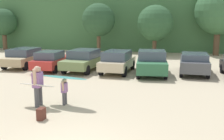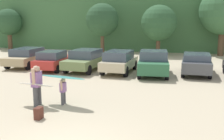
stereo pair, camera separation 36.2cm
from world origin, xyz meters
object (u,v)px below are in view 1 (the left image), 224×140
Objects in this scene: parked_car_tan at (24,57)px; parked_car_champagne at (118,61)px; person_child at (64,90)px; surfboard_teal at (64,77)px; person_adult at (38,84)px; parked_car_dark_gray at (194,63)px; parked_car_red at (52,60)px; backpack_dropped at (41,114)px; surfboard_white at (37,85)px; parked_car_forest_green at (152,62)px; parked_car_olive_green at (84,60)px.

parked_car_tan is 7.87m from parked_car_champagne.
person_child is 0.58m from surfboard_teal.
person_adult is 1.14m from surfboard_teal.
parked_car_dark_gray is at bearing -92.06° from parked_car_tan.
parked_car_dark_gray is (10.36, 0.84, 0.05)m from parked_car_red.
surfboard_teal is 2.13m from backpack_dropped.
surfboard_white is 4.07× the size of backpack_dropped.
parked_car_forest_green is (7.49, -0.16, 0.11)m from parked_car_red.
parked_car_tan is 1.05× the size of parked_car_forest_green.
parked_car_champagne is 5.36m from parked_car_dark_gray.
parked_car_champagne is at bearing -97.07° from parked_car_tan.
surfboard_teal is 5.24× the size of backpack_dropped.
parked_car_forest_green is 0.99× the size of parked_car_dark_gray.
parked_car_forest_green is 8.12m from person_child.
parked_car_tan is 3.86× the size of person_child.
parked_car_champagne is 9.67× the size of backpack_dropped.
parked_car_dark_gray is at bearing 58.86° from backpack_dropped.
parked_car_tan reaches higher than parked_car_dark_gray.
parked_car_champagne is (7.84, -0.67, 0.04)m from parked_car_tan.
parked_car_dark_gray is 3.72× the size of person_child.
parked_car_forest_green is at bearing -94.62° from parked_car_champagne.
parked_car_champagne is 1.00× the size of parked_car_dark_gray.
surfboard_white is at bearing 63.46° from person_adult.
person_adult is 1.87m from backpack_dropped.
person_child is at bearing 176.64° from parked_car_champagne.
parked_car_forest_green is 9.95m from backpack_dropped.
surfboard_white is (-1.84, -8.25, 0.11)m from parked_car_champagne.
backpack_dropped is (-0.93, -9.64, -0.62)m from parked_car_champagne.
parked_car_forest_green is at bearing 70.09° from backpack_dropped.
parked_car_forest_green is (2.45, -0.30, 0.02)m from parked_car_champagne.
person_adult reaches higher than person_child.
parked_car_forest_green reaches higher than person_child.
parked_car_olive_green is at bearing -66.36° from surfboard_teal.
surfboard_teal is (1.82, -7.93, 0.41)m from parked_car_olive_green.
parked_car_champagne is at bearing 99.73° from parked_car_dark_gray.
parked_car_tan is at bearing 79.34° from parked_car_forest_green.
backpack_dropped is at bearing 96.18° from surfboard_teal.
parked_car_champagne reaches higher than surfboard_teal.
parked_car_champagne is at bearing -90.39° from parked_car_red.
surfboard_white is (0.76, -8.40, 0.12)m from parked_car_olive_green.
parked_car_olive_green is 8.44m from surfboard_white.
backpack_dropped is at bearing -166.18° from parked_car_olive_green.
parked_car_dark_gray is at bearing -81.93° from parked_car_olive_green.
person_child is 0.64× the size of surfboard_white.
parked_car_red is at bearing -50.10° from surfboard_teal.
parked_car_forest_green reaches higher than surfboard_white.
surfboard_white is 1.81m from backpack_dropped.
parked_car_olive_green reaches higher than parked_car_dark_gray.
parked_car_tan reaches higher than parked_car_red.
surfboard_white is 0.78× the size of surfboard_teal.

